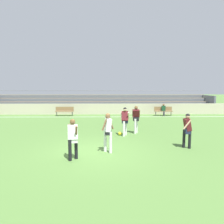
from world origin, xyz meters
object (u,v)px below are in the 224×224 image
object	(u,v)px
player_dark_pressing_high	(136,117)
player_white_wide_right	(108,129)
player_dark_dropping_back	(125,119)
player_dark_wide_left	(187,128)
player_white_overlapping	(73,136)
bleacher_stand	(102,103)
spectator_seated	(164,109)
soccer_ball	(120,133)
bench_centre_sideline	(65,110)
bench_far_right	(163,110)

from	to	relation	value
player_dark_pressing_high	player_white_wide_right	world-z (taller)	player_white_wide_right
player_dark_dropping_back	player_dark_wide_left	world-z (taller)	player_dark_dropping_back
player_dark_dropping_back	player_white_overlapping	size ratio (longest dim) A/B	1.04
player_white_wide_right	player_dark_wide_left	bearing A→B (deg)	9.05
player_dark_wide_left	player_white_overlapping	distance (m)	5.25
bleacher_stand	player_dark_dropping_back	world-z (taller)	bleacher_stand
spectator_seated	player_white_overlapping	xyz separation A→B (m)	(-6.94, -12.90, 0.25)
player_dark_wide_left	bleacher_stand	bearing A→B (deg)	106.17
bleacher_stand	player_dark_wide_left	world-z (taller)	bleacher_stand
player_white_wide_right	player_dark_wide_left	xyz separation A→B (m)	(3.68, 0.59, -0.07)
player_dark_pressing_high	player_white_wide_right	bearing A→B (deg)	-114.34
bleacher_stand	player_dark_pressing_high	distance (m)	12.37
spectator_seated	player_white_wide_right	bearing A→B (deg)	-115.01
player_white_overlapping	soccer_ball	distance (m)	4.76
bench_centre_sideline	player_dark_pressing_high	distance (m)	10.29
player_white_wide_right	player_white_overlapping	xyz separation A→B (m)	(-1.35, -0.93, -0.07)
bleacher_stand	bench_far_right	bearing A→B (deg)	-31.16
bench_centre_sideline	spectator_seated	bearing A→B (deg)	-0.67
bleacher_stand	player_dark_wide_left	size ratio (longest dim) A/B	15.85
soccer_ball	bench_far_right	bearing A→B (deg)	61.07
bench_far_right	bench_centre_sideline	bearing A→B (deg)	180.00
player_dark_pressing_high	player_white_overlapping	world-z (taller)	player_dark_pressing_high
spectator_seated	player_white_overlapping	distance (m)	14.65
bleacher_stand	player_white_overlapping	size ratio (longest dim) A/B	15.90
bleacher_stand	bench_far_right	distance (m)	7.44
player_white_overlapping	player_white_wide_right	bearing A→B (deg)	34.65
bleacher_stand	player_dark_pressing_high	xyz separation A→B (m)	(2.49, -12.12, -0.04)
player_dark_pressing_high	soccer_ball	world-z (taller)	player_dark_pressing_high
player_dark_wide_left	player_white_overlapping	world-z (taller)	player_dark_wide_left
soccer_ball	player_white_wide_right	bearing A→B (deg)	-102.29
spectator_seated	player_white_wide_right	xyz separation A→B (m)	(-5.58, -11.97, 0.33)
bench_centre_sideline	player_dark_wide_left	bearing A→B (deg)	-54.98
bleacher_stand	soccer_ball	size ratio (longest dim) A/B	116.50
bench_far_right	player_white_wide_right	distance (m)	13.32
player_dark_dropping_back	player_dark_wide_left	size ratio (longest dim) A/B	1.04
bleacher_stand	spectator_seated	distance (m)	7.49
bench_centre_sideline	bleacher_stand	bearing A→B (deg)	46.78
spectator_seated	player_dark_dropping_back	size ratio (longest dim) A/B	0.72
player_dark_wide_left	spectator_seated	bearing A→B (deg)	80.49
spectator_seated	bench_centre_sideline	bearing A→B (deg)	179.33
player_white_wide_right	player_white_overlapping	size ratio (longest dim) A/B	1.06
soccer_ball	player_dark_wide_left	bearing A→B (deg)	-42.19
bench_centre_sideline	spectator_seated	distance (m)	9.97
bleacher_stand	player_white_wide_right	size ratio (longest dim) A/B	14.94
soccer_ball	bleacher_stand	bearing A→B (deg)	96.68
player_dark_dropping_back	player_dark_wide_left	bearing A→B (deg)	-43.51
spectator_seated	player_white_overlapping	world-z (taller)	player_white_overlapping
bench_centre_sideline	player_white_overlapping	distance (m)	13.37
player_dark_pressing_high	player_white_wide_right	xyz separation A→B (m)	(-1.72, -3.81, 0.01)
spectator_seated	player_white_wide_right	world-z (taller)	player_white_wide_right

